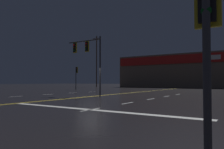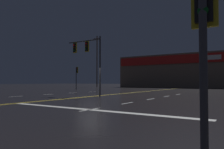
% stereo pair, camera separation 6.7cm
% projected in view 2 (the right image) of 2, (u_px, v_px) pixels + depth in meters
% --- Properties ---
extents(ground_plane, '(200.00, 200.00, 0.00)m').
position_uv_depth(ground_plane, '(92.00, 96.00, 18.94)').
color(ground_plane, black).
extents(road_markings, '(16.23, 60.00, 0.01)m').
position_uv_depth(road_markings, '(92.00, 98.00, 17.07)').
color(road_markings, gold).
rests_on(road_markings, ground).
extents(traffic_signal_median, '(3.78, 0.36, 5.33)m').
position_uv_depth(traffic_signal_median, '(87.00, 52.00, 20.19)').
color(traffic_signal_median, '#38383D').
rests_on(traffic_signal_median, ground).
extents(traffic_signal_corner_northwest, '(0.42, 0.36, 3.70)m').
position_uv_depth(traffic_signal_corner_northwest, '(77.00, 73.00, 35.58)').
color(traffic_signal_corner_northwest, '#38383D').
rests_on(traffic_signal_corner_northwest, ground).
extents(traffic_signal_corner_southeast, '(0.42, 0.36, 3.17)m').
position_uv_depth(traffic_signal_corner_southeast, '(204.00, 18.00, 3.59)').
color(traffic_signal_corner_southeast, '#38383D').
rests_on(traffic_signal_corner_southeast, ground).
extents(building_backdrop, '(30.95, 10.23, 7.34)m').
position_uv_depth(building_backdrop, '(190.00, 71.00, 49.71)').
color(building_backdrop, '#7A6651').
rests_on(building_backdrop, ground).
extents(utility_pole_row, '(45.68, 0.26, 12.98)m').
position_uv_depth(utility_pole_row, '(176.00, 58.00, 44.80)').
color(utility_pole_row, '#4C3828').
rests_on(utility_pole_row, ground).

